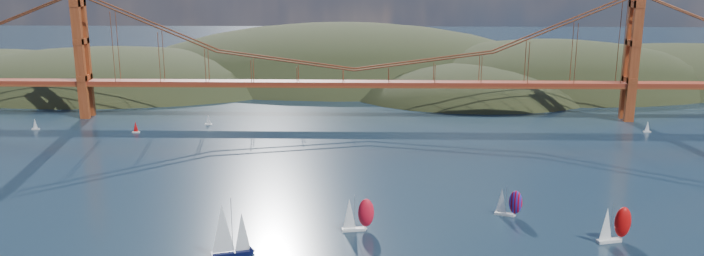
% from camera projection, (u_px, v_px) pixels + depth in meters
% --- Properties ---
extents(headlands, '(725.00, 225.00, 96.00)m').
position_uv_depth(headlands, '(434.00, 101.00, 402.94)').
color(headlands, black).
rests_on(headlands, ground).
extents(bridge, '(552.00, 12.00, 55.00)m').
position_uv_depth(bridge, '(350.00, 46.00, 297.90)').
color(bridge, maroon).
rests_on(bridge, ground).
extents(sloop_navy, '(10.10, 7.18, 14.88)m').
position_uv_depth(sloop_navy, '(228.00, 230.00, 163.22)').
color(sloop_navy, black).
rests_on(sloop_navy, ground).
extents(racer_0, '(8.74, 4.39, 9.83)m').
position_uv_depth(racer_0, '(357.00, 214.00, 179.08)').
color(racer_0, silver).
rests_on(racer_0, ground).
extents(racer_1, '(9.21, 5.35, 10.32)m').
position_uv_depth(racer_1, '(614.00, 224.00, 171.88)').
color(racer_1, silver).
rests_on(racer_1, ground).
extents(racer_rwb, '(7.64, 5.16, 8.55)m').
position_uv_depth(racer_rwb, '(508.00, 202.00, 189.69)').
color(racer_rwb, white).
rests_on(racer_rwb, ground).
extents(distant_boat_1, '(3.00, 2.00, 4.70)m').
position_uv_depth(distant_boat_1, '(35.00, 124.00, 285.15)').
color(distant_boat_1, silver).
rests_on(distant_boat_1, ground).
extents(distant_boat_2, '(3.00, 2.00, 4.70)m').
position_uv_depth(distant_boat_2, '(136.00, 127.00, 280.22)').
color(distant_boat_2, silver).
rests_on(distant_boat_2, ground).
extents(distant_boat_3, '(3.00, 2.00, 4.70)m').
position_uv_depth(distant_boat_3, '(208.00, 120.00, 292.81)').
color(distant_boat_3, silver).
rests_on(distant_boat_3, ground).
extents(distant_boat_4, '(3.00, 2.00, 4.70)m').
position_uv_depth(distant_boat_4, '(647.00, 127.00, 280.82)').
color(distant_boat_4, silver).
rests_on(distant_boat_4, ground).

